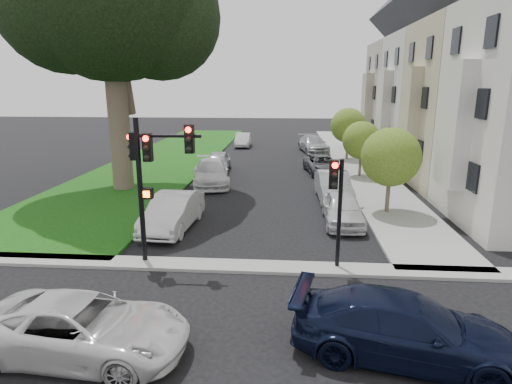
# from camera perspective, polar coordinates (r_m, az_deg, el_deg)

# --- Properties ---
(ground) EXTENTS (140.00, 140.00, 0.00)m
(ground) POSITION_cam_1_polar(r_m,az_deg,el_deg) (13.41, -1.68, -13.64)
(ground) COLOR black
(ground) RESTS_ON ground
(grass_strip) EXTENTS (8.00, 44.00, 0.12)m
(grass_strip) POSITION_cam_1_polar(r_m,az_deg,el_deg) (37.75, -11.53, 4.47)
(grass_strip) COLOR #0E3F0D
(grass_strip) RESTS_ON ground
(sidewalk_right) EXTENTS (3.50, 44.00, 0.12)m
(sidewalk_right) POSITION_cam_1_polar(r_m,az_deg,el_deg) (36.73, 12.91, 4.13)
(sidewalk_right) COLOR #969692
(sidewalk_right) RESTS_ON ground
(sidewalk_cross) EXTENTS (60.00, 1.00, 0.12)m
(sidewalk_cross) POSITION_cam_1_polar(r_m,az_deg,el_deg) (15.18, -0.88, -9.92)
(sidewalk_cross) COLOR #969692
(sidewalk_cross) RESTS_ON ground
(house_b) EXTENTS (7.70, 7.55, 15.97)m
(house_b) POSITION_cam_1_polar(r_m,az_deg,el_deg) (29.49, 27.50, 13.97)
(house_b) COLOR tan
(house_b) RESTS_ON ground
(house_c) EXTENTS (7.70, 7.55, 15.97)m
(house_c) POSITION_cam_1_polar(r_m,az_deg,el_deg) (36.54, 22.90, 14.19)
(house_c) COLOR #BEAE9C
(house_c) RESTS_ON ground
(house_d) EXTENTS (7.70, 7.55, 15.97)m
(house_d) POSITION_cam_1_polar(r_m,az_deg,el_deg) (43.74, 19.80, 14.28)
(house_d) COLOR #A79D8E
(house_d) RESTS_ON ground
(small_tree_a) EXTENTS (2.85, 2.85, 4.28)m
(small_tree_a) POSITION_cam_1_polar(r_m,az_deg,el_deg) (21.61, 17.52, 4.45)
(small_tree_a) COLOR brown
(small_tree_a) RESTS_ON ground
(small_tree_b) EXTENTS (2.57, 2.57, 3.85)m
(small_tree_b) POSITION_cam_1_polar(r_m,az_deg,el_deg) (29.94, 13.89, 6.70)
(small_tree_b) COLOR brown
(small_tree_b) RESTS_ON ground
(small_tree_c) EXTENTS (2.91, 2.91, 4.37)m
(small_tree_c) POSITION_cam_1_polar(r_m,az_deg,el_deg) (36.71, 12.20, 8.64)
(small_tree_c) COLOR brown
(small_tree_c) RESTS_ON ground
(traffic_signal_main) EXTENTS (2.52, 0.65, 5.19)m
(traffic_signal_main) POSITION_cam_1_polar(r_m,az_deg,el_deg) (15.03, -13.86, 3.49)
(traffic_signal_main) COLOR black
(traffic_signal_main) RESTS_ON ground
(traffic_signal_secondary) EXTENTS (0.50, 0.40, 3.88)m
(traffic_signal_secondary) POSITION_cam_1_polar(r_m,az_deg,el_deg) (14.52, 10.68, -0.24)
(traffic_signal_secondary) COLOR black
(traffic_signal_secondary) RESTS_ON ground
(car_cross_near) EXTENTS (5.23, 2.72, 1.41)m
(car_cross_near) POSITION_cam_1_polar(r_m,az_deg,el_deg) (11.31, -22.15, -16.38)
(car_cross_near) COLOR silver
(car_cross_near) RESTS_ON ground
(car_cross_far) EXTENTS (5.59, 3.18, 1.53)m
(car_cross_far) POSITION_cam_1_polar(r_m,az_deg,el_deg) (10.98, 19.29, -16.73)
(car_cross_far) COLOR black
(car_cross_far) RESTS_ON ground
(car_parked_0) EXTENTS (1.74, 4.26, 1.45)m
(car_parked_0) POSITION_cam_1_polar(r_m,az_deg,el_deg) (19.97, 11.51, -2.19)
(car_parked_0) COLOR silver
(car_parked_0) RESTS_ON ground
(car_parked_1) EXTENTS (1.86, 4.81, 1.56)m
(car_parked_1) POSITION_cam_1_polar(r_m,az_deg,el_deg) (23.93, 10.25, 0.73)
(car_parked_1) COLOR #999BA0
(car_parked_1) RESTS_ON ground
(car_parked_2) EXTENTS (2.79, 4.90, 1.29)m
(car_parked_2) POSITION_cam_1_polar(r_m,az_deg,el_deg) (31.04, 8.84, 3.61)
(car_parked_2) COLOR #3F4247
(car_parked_2) RESTS_ON ground
(car_parked_4) EXTENTS (3.08, 5.58, 1.53)m
(car_parked_4) POSITION_cam_1_polar(r_m,az_deg,el_deg) (40.82, 7.66, 6.34)
(car_parked_4) COLOR #999BA0
(car_parked_4) RESTS_ON ground
(car_parked_5) EXTENTS (1.96, 4.86, 1.57)m
(car_parked_5) POSITION_cam_1_polar(r_m,az_deg,el_deg) (19.22, -11.03, -2.62)
(car_parked_5) COLOR silver
(car_parked_5) RESTS_ON ground
(car_parked_6) EXTENTS (3.15, 5.72, 1.57)m
(car_parked_6) POSITION_cam_1_polar(r_m,az_deg,el_deg) (27.37, -6.01, 2.58)
(car_parked_6) COLOR silver
(car_parked_6) RESTS_ON ground
(car_parked_7) EXTENTS (1.96, 4.33, 1.44)m
(car_parked_7) POSITION_cam_1_polar(r_m,az_deg,el_deg) (31.69, -5.11, 4.08)
(car_parked_7) COLOR #999BA0
(car_parked_7) RESTS_ON ground
(car_parked_9) EXTENTS (1.59, 4.20, 1.37)m
(car_parked_9) POSITION_cam_1_polar(r_m,az_deg,el_deg) (44.23, -1.75, 6.96)
(car_parked_9) COLOR silver
(car_parked_9) RESTS_ON ground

